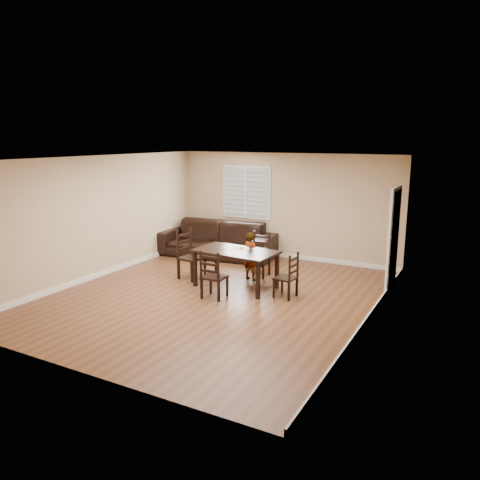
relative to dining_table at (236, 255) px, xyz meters
The scene contains 11 objects.
ground 0.99m from the dining_table, 97.80° to the right, with size 7.00×7.00×0.00m, color brown.
room 1.21m from the dining_table, 96.57° to the right, with size 6.04×7.04×2.72m.
dining_table is the anchor object (origin of this frame).
chair_near 1.10m from the dining_table, 86.90° to the left, with size 0.47×0.44×0.99m.
chair_far 0.93m from the dining_table, 93.14° to the right, with size 0.45×0.42×0.97m.
chair_left 1.31m from the dining_table, behind, with size 0.52×0.55×1.09m.
chair_right 1.31m from the dining_table, ahead, with size 0.41×0.43×0.90m.
child 0.64m from the dining_table, 86.11° to the left, with size 0.39×0.26×1.08m, color gray.
napkin 0.21m from the dining_table, 86.11° to the left, with size 0.33×0.33×0.00m, color beige.
donut 0.22m from the dining_table, 79.76° to the left, with size 0.11×0.11×0.04m.
sofa 2.70m from the dining_table, 129.96° to the left, with size 3.09×1.21×0.90m, color black.
Camera 1 is at (4.63, -7.55, 3.09)m, focal length 35.00 mm.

